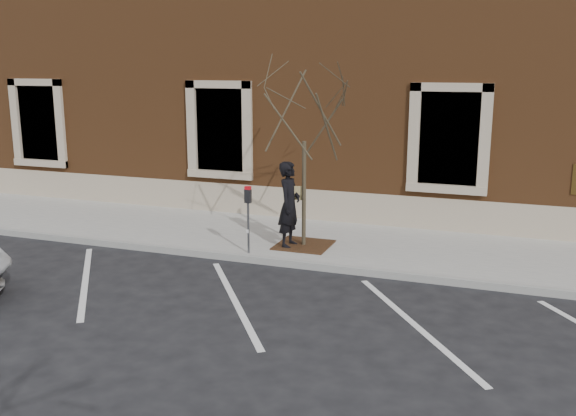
% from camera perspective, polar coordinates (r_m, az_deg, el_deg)
% --- Properties ---
extents(ground, '(120.00, 120.00, 0.00)m').
position_cam_1_polar(ground, '(13.53, -0.87, -5.08)').
color(ground, '#28282B').
rests_on(ground, ground).
extents(sidewalk_near, '(40.00, 3.50, 0.15)m').
position_cam_1_polar(sidewalk_near, '(15.09, 1.50, -2.90)').
color(sidewalk_near, beige).
rests_on(sidewalk_near, ground).
extents(curb_near, '(40.00, 0.12, 0.15)m').
position_cam_1_polar(curb_near, '(13.46, -0.95, -4.83)').
color(curb_near, '#9E9E99').
rests_on(curb_near, ground).
extents(parking_stripes, '(28.00, 4.40, 0.01)m').
position_cam_1_polar(parking_stripes, '(11.62, -4.78, -8.16)').
color(parking_stripes, silver).
rests_on(parking_stripes, ground).
extents(building_civic, '(40.00, 8.62, 8.00)m').
position_cam_1_polar(building_civic, '(20.31, 7.08, 12.22)').
color(building_civic, brown).
rests_on(building_civic, ground).
extents(man, '(0.49, 0.72, 1.91)m').
position_cam_1_polar(man, '(14.09, 0.12, 0.30)').
color(man, black).
rests_on(man, sidewalk_near).
extents(parking_meter, '(0.13, 0.10, 1.46)m').
position_cam_1_polar(parking_meter, '(13.60, -3.57, 0.09)').
color(parking_meter, '#595B60').
rests_on(parking_meter, sidewalk_near).
extents(tree_grate, '(1.18, 1.18, 0.03)m').
position_cam_1_polar(tree_grate, '(14.39, 1.40, -3.30)').
color(tree_grate, '#472816').
rests_on(tree_grate, sidewalk_near).
extents(sapling, '(2.56, 2.56, 4.26)m').
position_cam_1_polar(sapling, '(13.87, 1.47, 8.57)').
color(sapling, '#473D2B').
rests_on(sapling, sidewalk_near).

